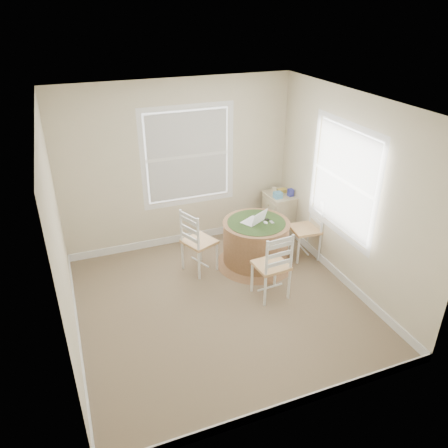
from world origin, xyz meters
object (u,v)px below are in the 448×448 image
chair_left (199,241)px  laptop (254,220)px  chair_right (305,229)px  corner_chest (278,214)px  chair_near (271,265)px  round_table (256,241)px

chair_left → laptop: bearing=-122.1°
laptop → chair_left: bearing=-38.1°
chair_right → corner_chest: size_ratio=1.33×
chair_left → chair_near: same height
chair_right → laptop: 0.86m
round_table → chair_near: bearing=-101.7°
round_table → chair_left: bearing=168.8°
chair_right → laptop: size_ratio=2.41×
chair_near → chair_right: (0.93, 0.72, 0.00)m
chair_right → corner_chest: chair_right is taller
chair_near → chair_right: 1.17m
round_table → laptop: 0.35m
round_table → chair_left: (-0.83, 0.14, 0.09)m
chair_left → corner_chest: chair_left is taller
round_table → chair_near: (-0.14, -0.79, 0.09)m
chair_left → corner_chest: size_ratio=1.33×
chair_right → laptop: chair_right is taller
chair_left → laptop: chair_left is taller
chair_left → chair_right: 1.62m
chair_near → laptop: (0.11, 0.80, 0.25)m
round_table → laptop: size_ratio=2.94×
chair_right → chair_near: bearing=-47.0°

